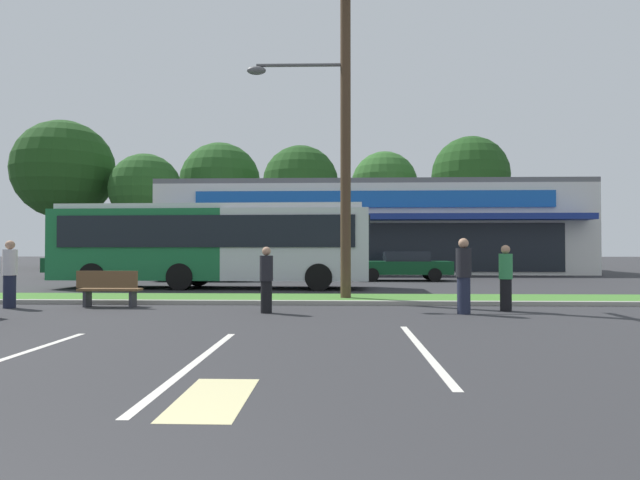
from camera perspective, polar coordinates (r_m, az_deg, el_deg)
grass_median at (r=15.93m, az=-4.63°, el=-6.23°), size 56.00×2.20×0.12m
curb_lip at (r=14.72m, az=-5.18°, el=-6.65°), size 56.00×0.24×0.12m
parking_stripe_1 at (r=7.44m, az=-13.12°, el=-12.56°), size 0.12×4.80×0.01m
parking_stripe_2 at (r=8.31m, az=10.87°, el=-11.36°), size 0.12×4.80×0.01m
lot_arrow at (r=5.70m, az=-11.33°, el=-16.16°), size 0.70×1.60×0.01m
storefront_building at (r=37.06m, az=5.21°, el=1.11°), size 26.59×11.79×5.80m
tree_far_left at (r=50.84m, az=-25.56°, el=6.73°), size 8.36×8.36×12.50m
tree_left at (r=47.02m, az=-18.06°, el=5.11°), size 5.94×5.94×9.50m
tree_mid_left at (r=49.83m, az=-10.56°, el=5.95°), size 7.32×7.32×11.25m
tree_mid at (r=45.65m, az=-2.09°, el=6.01°), size 6.41×6.41×10.34m
tree_mid_right at (r=49.03m, az=6.86°, el=5.85°), size 5.97×5.97×10.40m
tree_right at (r=45.71m, az=15.70°, el=6.64°), size 6.28×6.28×10.76m
utility_pole at (r=15.91m, az=2.18°, el=12.13°), size 3.03×2.40×9.56m
city_bus at (r=21.43m, az=-11.33°, el=-0.32°), size 12.27×2.96×3.25m
bus_stop_bench at (r=15.11m, az=-21.53°, el=-4.75°), size 1.60×0.45×0.95m
car_0 at (r=26.45m, az=8.75°, el=-2.70°), size 4.73×1.98×1.42m
car_1 at (r=29.00m, az=-13.33°, el=-2.42°), size 4.78×1.89×1.53m
car_2 at (r=26.49m, az=-12.21°, el=-2.51°), size 4.79×1.89×1.61m
car_4 at (r=31.15m, az=-23.22°, el=-2.27°), size 4.55×1.97×1.53m
pedestrian_near_bench at (r=15.93m, az=-30.11°, el=-3.15°), size 0.35×0.35×1.74m
pedestrian_by_pole at (r=13.89m, az=19.14°, el=-3.82°), size 0.33×0.33×1.61m
pedestrian_mid at (r=12.96m, az=15.03°, el=-3.70°), size 0.36×0.36×1.77m
pedestrian_far at (r=12.78m, az=-5.73°, el=-4.22°), size 0.32×0.32×1.57m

